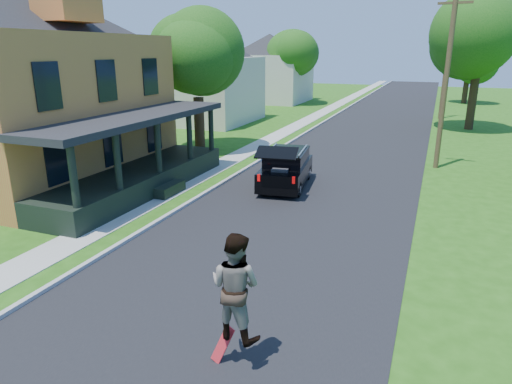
% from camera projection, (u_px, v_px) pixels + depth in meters
% --- Properties ---
extents(ground, '(140.00, 140.00, 0.00)m').
position_uv_depth(ground, '(228.00, 288.00, 11.14)').
color(ground, '#235410').
rests_on(ground, ground).
extents(street, '(8.00, 120.00, 0.02)m').
position_uv_depth(street, '(361.00, 142.00, 28.89)').
color(street, black).
rests_on(street, ground).
extents(curb, '(0.15, 120.00, 0.12)m').
position_uv_depth(curb, '(300.00, 137.00, 30.31)').
color(curb, '#A3A39D').
rests_on(curb, ground).
extents(sidewalk, '(1.30, 120.00, 0.03)m').
position_uv_depth(sidewalk, '(278.00, 136.00, 30.85)').
color(sidewalk, '#A19F98').
rests_on(sidewalk, ground).
extents(front_walk, '(6.50, 1.20, 0.03)m').
position_uv_depth(front_walk, '(88.00, 184.00, 19.80)').
color(front_walk, '#A19F98').
rests_on(front_walk, ground).
extents(main_house, '(15.56, 15.56, 10.10)m').
position_uv_depth(main_house, '(13.00, 66.00, 19.48)').
color(main_house, '#B98336').
rests_on(main_house, ground).
extents(neighbor_house_mid, '(12.78, 12.78, 8.30)m').
position_uv_depth(neighbor_house_mid, '(200.00, 68.00, 35.92)').
color(neighbor_house_mid, beige).
rests_on(neighbor_house_mid, ground).
extents(neighbor_house_far, '(12.78, 12.78, 8.30)m').
position_uv_depth(neighbor_house_far, '(269.00, 63.00, 50.12)').
color(neighbor_house_far, beige).
rests_on(neighbor_house_far, ground).
extents(black_suv, '(2.18, 4.57, 2.05)m').
position_uv_depth(black_suv, '(286.00, 168.00, 19.22)').
color(black_suv, black).
rests_on(black_suv, ground).
extents(skateboarder, '(1.08, 0.90, 2.02)m').
position_uv_depth(skateboarder, '(235.00, 286.00, 8.07)').
color(skateboarder, black).
rests_on(skateboarder, ground).
extents(skateboard, '(0.45, 0.25, 0.75)m').
position_uv_depth(skateboard, '(223.00, 345.00, 8.43)').
color(skateboard, '#B40F16').
rests_on(skateboard, ground).
extents(tree_left_mid, '(5.63, 5.34, 7.79)m').
position_uv_depth(tree_left_mid, '(197.00, 59.00, 24.56)').
color(tree_left_mid, black).
rests_on(tree_left_mid, ground).
extents(tree_left_far, '(6.59, 6.34, 8.13)m').
position_uv_depth(tree_left_far, '(291.00, 52.00, 47.18)').
color(tree_left_far, black).
rests_on(tree_left_far, ground).
extents(tree_right_mid, '(6.08, 5.82, 9.26)m').
position_uv_depth(tree_right_mid, '(480.00, 39.00, 31.54)').
color(tree_right_mid, black).
rests_on(tree_right_mid, ground).
extents(tree_right_far, '(4.99, 4.79, 7.56)m').
position_uv_depth(tree_right_far, '(470.00, 55.00, 47.97)').
color(tree_right_far, black).
rests_on(tree_right_far, ground).
extents(utility_pole_near, '(1.49, 0.31, 8.12)m').
position_uv_depth(utility_pole_near, '(446.00, 81.00, 21.26)').
color(utility_pole_near, '#3C2F1C').
rests_on(utility_pole_near, ground).
extents(utility_pole_far, '(1.50, 0.27, 8.62)m').
position_uv_depth(utility_pole_far, '(446.00, 64.00, 37.12)').
color(utility_pole_far, '#3C2F1C').
rests_on(utility_pole_far, ground).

